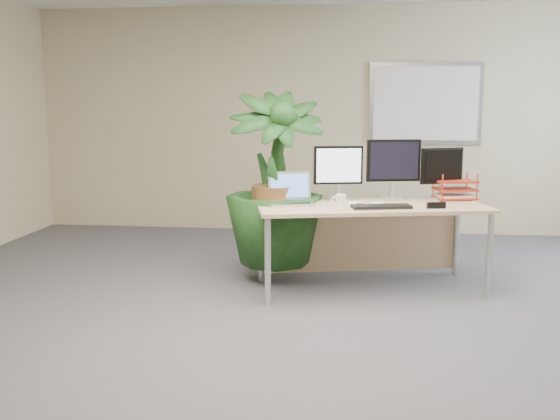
# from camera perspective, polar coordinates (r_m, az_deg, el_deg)

# --- Properties ---
(floor) EXTENTS (8.00, 8.00, 0.00)m
(floor) POSITION_cam_1_polar(r_m,az_deg,el_deg) (3.91, 0.81, -13.49)
(floor) COLOR #444449
(floor) RESTS_ON ground
(back_wall) EXTENTS (7.00, 0.04, 2.70)m
(back_wall) POSITION_cam_1_polar(r_m,az_deg,el_deg) (7.59, 3.94, 8.16)
(back_wall) COLOR #BCB385
(back_wall) RESTS_ON floor
(whiteboard) EXTENTS (1.30, 0.04, 0.95)m
(whiteboard) POSITION_cam_1_polar(r_m,az_deg,el_deg) (7.59, 13.15, 9.45)
(whiteboard) COLOR #ABABB0
(whiteboard) RESTS_ON back_wall
(desk) EXTENTS (2.00, 1.18, 0.72)m
(desk) POSITION_cam_1_polar(r_m,az_deg,el_deg) (5.33, 8.01, -0.93)
(desk) COLOR tan
(desk) RESTS_ON floor
(floor_plant) EXTENTS (1.05, 1.05, 1.50)m
(floor_plant) POSITION_cam_1_polar(r_m,az_deg,el_deg) (5.43, -0.50, 1.28)
(floor_plant) COLOR #163814
(floor_plant) RESTS_ON floor
(monitor_left) EXTENTS (0.42, 0.19, 0.47)m
(monitor_left) POSITION_cam_1_polar(r_m,az_deg,el_deg) (5.36, 5.35, 3.71)
(monitor_left) COLOR silver
(monitor_left) RESTS_ON desk
(monitor_right) EXTENTS (0.47, 0.21, 0.52)m
(monitor_right) POSITION_cam_1_polar(r_m,az_deg,el_deg) (5.49, 10.32, 4.05)
(monitor_right) COLOR silver
(monitor_right) RESTS_ON desk
(monitor_dark) EXTENTS (0.38, 0.21, 0.45)m
(monitor_dark) POSITION_cam_1_polar(r_m,az_deg,el_deg) (5.61, 14.57, 3.58)
(monitor_dark) COLOR silver
(monitor_dark) RESTS_ON desk
(laptop) EXTENTS (0.42, 0.38, 0.26)m
(laptop) POSITION_cam_1_polar(r_m,az_deg,el_deg) (5.19, 0.99, 1.26)
(laptop) COLOR silver
(laptop) RESTS_ON desk
(keyboard) EXTENTS (0.49, 0.26, 0.03)m
(keyboard) POSITION_cam_1_polar(r_m,az_deg,el_deg) (5.03, 9.24, 0.31)
(keyboard) COLOR black
(keyboard) RESTS_ON desk
(coffee_mug) EXTENTS (0.12, 0.08, 0.09)m
(coffee_mug) POSITION_cam_1_polar(r_m,az_deg,el_deg) (5.10, 5.54, 0.90)
(coffee_mug) COLOR white
(coffee_mug) RESTS_ON desk
(spiral_notebook) EXTENTS (0.30, 0.24, 0.01)m
(spiral_notebook) POSITION_cam_1_polar(r_m,az_deg,el_deg) (5.19, 7.85, 0.55)
(spiral_notebook) COLOR white
(spiral_notebook) RESTS_ON desk
(orange_pen) EXTENTS (0.12, 0.11, 0.01)m
(orange_pen) POSITION_cam_1_polar(r_m,az_deg,el_deg) (5.19, 7.69, 0.68)
(orange_pen) COLOR orange
(orange_pen) RESTS_ON spiral_notebook
(yellow_highlighter) EXTENTS (0.12, 0.04, 0.02)m
(yellow_highlighter) POSITION_cam_1_polar(r_m,az_deg,el_deg) (5.23, 10.42, 0.57)
(yellow_highlighter) COLOR yellow
(yellow_highlighter) RESTS_ON desk
(water_bottle) EXTENTS (0.07, 0.07, 0.28)m
(water_bottle) POSITION_cam_1_polar(r_m,az_deg,el_deg) (5.33, -0.83, 2.24)
(water_bottle) COLOR white
(water_bottle) RESTS_ON desk
(letter_tray) EXTENTS (0.39, 0.32, 0.16)m
(letter_tray) POSITION_cam_1_polar(r_m,az_deg,el_deg) (5.65, 15.67, 1.69)
(letter_tray) COLOR #B12A15
(letter_tray) RESTS_ON desk
(stapler) EXTENTS (0.15, 0.07, 0.05)m
(stapler) POSITION_cam_1_polar(r_m,az_deg,el_deg) (5.11, 14.08, 0.42)
(stapler) COLOR black
(stapler) RESTS_ON desk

